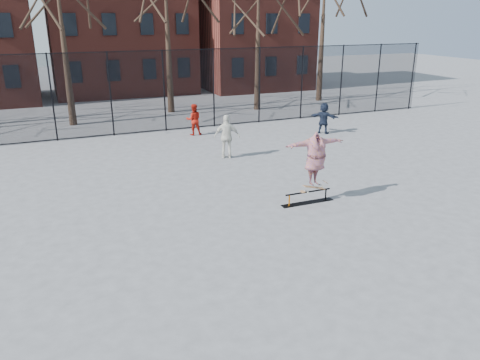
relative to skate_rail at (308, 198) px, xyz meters
name	(u,v)px	position (x,y,z in m)	size (l,w,h in m)	color
ground	(246,243)	(-2.87, -1.76, -0.15)	(100.00, 100.00, 0.00)	slate
skate_rail	(308,198)	(0.00, 0.00, 0.00)	(1.76, 0.27, 0.39)	black
skateboard	(314,189)	(0.21, 0.00, 0.28)	(0.81, 0.19, 0.10)	#996B3D
skater	(315,162)	(0.21, 0.00, 1.16)	(2.04, 0.56, 1.66)	#6D3585
bystander_red	(194,120)	(-0.61, 9.87, 0.61)	(0.74, 0.58, 1.52)	#B01A0F
bystander_white	(227,137)	(-0.55, 5.55, 0.74)	(1.05, 0.44, 1.79)	silver
bystander_navy	(324,118)	(5.41, 7.70, 0.61)	(1.42, 0.45, 1.53)	#1A2235
fence	(140,92)	(-2.88, 11.24, 1.90)	(34.03, 0.07, 4.00)	black
rowhouses	(109,8)	(-2.15, 24.24, 5.91)	(29.00, 7.00, 13.00)	maroon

